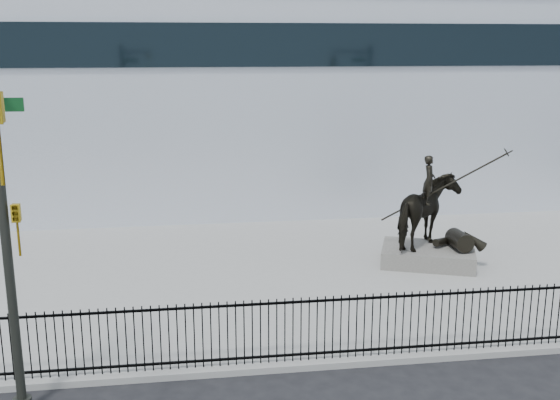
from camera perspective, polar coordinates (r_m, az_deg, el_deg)
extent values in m
plane|color=black|center=(14.33, 7.97, -16.13)|extent=(120.00, 120.00, 0.00)
cube|color=gray|center=(20.50, 2.57, -6.43)|extent=(30.00, 12.00, 0.15)
cube|color=white|center=(32.24, -1.69, 8.91)|extent=(44.00, 14.00, 9.00)
cube|color=black|center=(15.25, 6.69, -12.89)|extent=(22.00, 0.05, 0.05)
cube|color=black|center=(14.74, 6.82, -8.52)|extent=(22.00, 0.05, 0.05)
cube|color=black|center=(14.99, 6.75, -10.83)|extent=(22.00, 0.03, 1.50)
cube|color=#524F4B|center=(21.62, 12.75, -4.73)|extent=(3.40, 2.87, 0.54)
imported|color=black|center=(21.23, 12.95, -1.09)|extent=(2.63, 2.82, 2.30)
imported|color=black|center=(21.00, 12.85, 1.70)|extent=(0.55, 0.66, 1.55)
cylinder|color=black|center=(21.05, 13.92, 1.02)|extent=(3.48, 1.36, 2.34)
cylinder|color=#252722|center=(13.08, -22.75, -3.34)|extent=(0.18, 0.18, 7.00)
imported|color=#C09715|center=(12.97, -21.89, -2.47)|extent=(0.16, 0.20, 1.00)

